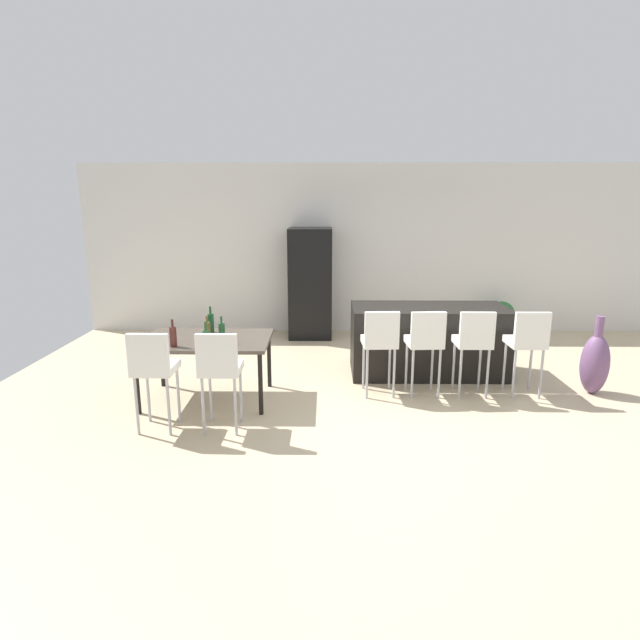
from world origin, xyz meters
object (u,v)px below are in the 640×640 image
dining_table (206,344)px  dining_chair_near (153,365)px  bar_chair_left (380,339)px  wine_bottle_inner (207,331)px  refrigerator (310,283)px  wine_bottle_far (211,322)px  wine_bottle_corner (206,339)px  bar_chair_right (474,339)px  wine_bottle_middle (173,336)px  wine_glass_left (222,323)px  bar_chair_middle (425,339)px  kitchen_island (428,340)px  bar_chair_far (527,340)px  floor_vase (595,363)px  dining_chair_far (220,366)px  potted_plant (502,316)px  wine_bottle_end (222,332)px

dining_table → dining_chair_near: dining_chair_near is taller
bar_chair_left → wine_bottle_inner: size_ratio=3.79×
dining_chair_near → refrigerator: (1.45, 3.76, 0.22)m
wine_bottle_far → wine_bottle_corner: (0.11, -0.72, -0.01)m
dining_chair_near → wine_bottle_inner: 0.90m
bar_chair_right → wine_bottle_far: wine_bottle_far is taller
wine_bottle_middle → wine_glass_left: bearing=55.3°
bar_chair_middle → bar_chair_right: size_ratio=1.00×
wine_bottle_far → wine_bottle_corner: wine_bottle_far is taller
kitchen_island → wine_bottle_inner: (-2.72, -1.01, 0.39)m
bar_chair_right → bar_chair_far: 0.63m
wine_glass_left → wine_bottle_inner: bearing=-109.3°
floor_vase → refrigerator: bearing=142.8°
dining_chair_near → wine_bottle_inner: bearing=66.0°
dining_chair_far → bar_chair_right: bearing=19.8°
wine_bottle_middle → potted_plant: (4.65, 3.23, -0.49)m
kitchen_island → dining_chair_near: dining_chair_near is taller
kitchen_island → wine_bottle_middle: 3.32m
wine_bottle_corner → wine_glass_left: size_ratio=1.74×
dining_chair_near → floor_vase: dining_chair_near is taller
bar_chair_far → wine_bottle_middle: 4.05m
dining_table → wine_glass_left: size_ratio=8.43×
bar_chair_right → floor_vase: bearing=3.7°
wine_bottle_inner → wine_bottle_middle: bearing=-136.4°
bar_chair_middle → dining_chair_near: size_ratio=1.00×
potted_plant → wine_bottle_inner: bearing=-146.0°
bar_chair_left → bar_chair_far: (1.73, -0.00, 0.00)m
bar_chair_far → wine_glass_left: bar_chair_far is taller
wine_bottle_middle → floor_vase: size_ratio=0.32×
wine_bottle_far → dining_chair_far: bearing=-73.9°
bar_chair_far → wine_bottle_corner: bearing=-171.0°
dining_chair_far → potted_plant: bearing=42.8°
bar_chair_right → wine_glass_left: bearing=177.8°
bar_chair_right → wine_bottle_end: bar_chair_right is taller
wine_bottle_end → potted_plant: (4.16, 3.04, -0.49)m
wine_bottle_end → kitchen_island: bearing=23.8°
dining_chair_far → wine_bottle_end: dining_chair_far is taller
dining_chair_near → wine_bottle_end: 0.91m
bar_chair_middle → floor_vase: size_ratio=1.09×
bar_chair_right → dining_chair_far: size_ratio=1.00×
wine_bottle_middle → wine_bottle_end: (0.49, 0.18, -0.00)m
dining_chair_far → potted_plant: 5.53m
wine_bottle_end → floor_vase: 4.45m
dining_table → wine_bottle_middle: (-0.27, -0.33, 0.18)m
bar_chair_middle → wine_bottle_corner: bar_chair_middle is taller
dining_chair_far → floor_vase: size_ratio=1.09×
dining_chair_near → dining_chair_far: same height
dining_chair_far → wine_bottle_corner: (-0.22, 0.43, 0.15)m
bar_chair_right → wine_bottle_corner: bearing=-169.1°
kitchen_island → dining_chair_near: bearing=-149.4°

